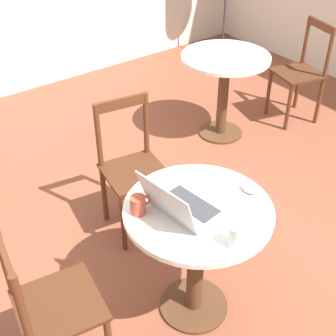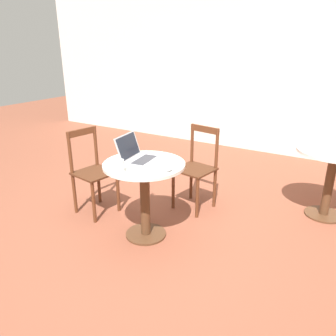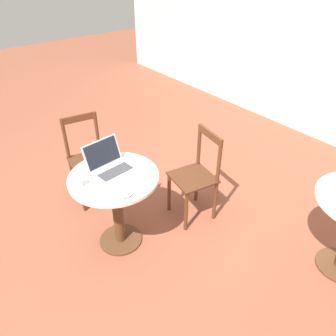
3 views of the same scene
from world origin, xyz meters
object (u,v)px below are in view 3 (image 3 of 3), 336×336
(mouse, at_px, (127,195))
(mug, at_px, (114,152))
(cafe_table_near, at_px, (116,194))
(chair_near_left, at_px, (88,160))
(chair_near_back, at_px, (196,177))
(laptop, at_px, (110,165))
(drinking_glass, at_px, (78,182))

(mouse, xyz_separation_m, mug, (-0.54, 0.21, 0.03))
(mouse, height_order, mug, mug)
(mouse, bearing_deg, cafe_table_near, 169.60)
(chair_near_left, bearing_deg, chair_near_back, 36.80)
(chair_near_left, relative_size, mouse, 9.25)
(chair_near_left, bearing_deg, cafe_table_near, -9.01)
(laptop, distance_m, mouse, 0.39)
(mouse, xyz_separation_m, drinking_glass, (-0.33, -0.24, 0.04))
(chair_near_back, xyz_separation_m, drinking_glass, (-0.17, -1.11, 0.35))
(chair_near_back, bearing_deg, chair_near_left, -143.20)
(mug, distance_m, drinking_glass, 0.50)
(mug, bearing_deg, drinking_glass, -64.28)
(mouse, distance_m, drinking_glass, 0.41)
(chair_near_back, distance_m, drinking_glass, 1.17)
(cafe_table_near, relative_size, mug, 6.47)
(mouse, bearing_deg, chair_near_back, 100.09)
(laptop, height_order, mouse, laptop)
(laptop, bearing_deg, chair_near_left, 171.83)
(cafe_table_near, xyz_separation_m, mouse, (0.29, -0.05, 0.20))
(chair_near_left, xyz_separation_m, mouse, (1.08, -0.18, 0.31))
(cafe_table_near, relative_size, chair_near_back, 0.82)
(chair_near_left, distance_m, chair_near_back, 1.15)
(cafe_table_near, height_order, mouse, mouse)
(chair_near_back, bearing_deg, drinking_glass, -98.97)
(cafe_table_near, xyz_separation_m, chair_near_left, (-0.78, 0.12, -0.10))
(laptop, bearing_deg, cafe_table_near, -15.42)
(mouse, bearing_deg, laptop, 168.42)
(chair_near_left, bearing_deg, drinking_glass, -29.16)
(chair_near_back, xyz_separation_m, mug, (-0.39, -0.66, 0.34))
(chair_near_back, distance_m, mouse, 0.93)
(cafe_table_near, distance_m, chair_near_left, 0.80)
(drinking_glass, bearing_deg, cafe_table_near, 83.06)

